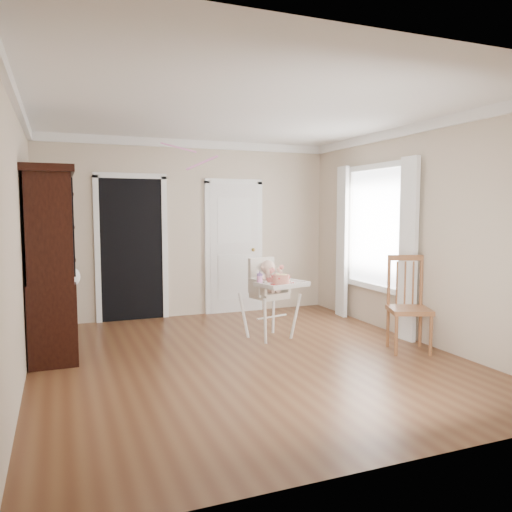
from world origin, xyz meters
name	(u,v)px	position (x,y,z in m)	size (l,w,h in m)	color
floor	(248,359)	(0.00, 0.00, 0.00)	(5.00, 5.00, 0.00)	#58331E
ceiling	(247,109)	(0.00, 0.00, 2.70)	(5.00, 5.00, 0.00)	white
wall_back	(191,229)	(0.00, 2.50, 1.35)	(4.50, 4.50, 0.00)	#C4B299
wall_left	(18,242)	(-2.25, 0.00, 1.35)	(5.00, 5.00, 0.00)	#C4B299
wall_right	(416,233)	(2.25, 0.00, 1.35)	(5.00, 5.00, 0.00)	#C4B299
crown_molding	(247,115)	(0.00, 0.00, 2.64)	(4.50, 5.00, 0.12)	white
doorway	(132,246)	(-0.90, 2.48, 1.11)	(1.06, 0.05, 2.22)	black
closet_door	(234,249)	(0.70, 2.48, 1.02)	(0.96, 0.09, 2.13)	white
window_right	(374,236)	(2.18, 0.80, 1.29)	(0.13, 1.84, 2.30)	white
high_chair	(270,288)	(0.58, 0.74, 0.65)	(0.76, 0.87, 1.05)	white
baby	(269,277)	(0.57, 0.76, 0.79)	(0.33, 0.24, 0.43)	beige
cake	(281,280)	(0.61, 0.47, 0.79)	(0.27, 0.27, 0.13)	silver
sippy_cup	(260,279)	(0.38, 0.58, 0.80)	(0.07, 0.07, 0.17)	#F696D9
china_cabinet	(51,263)	(-1.99, 0.96, 1.05)	(0.56, 1.25, 2.10)	black
dining_chair	(408,307)	(1.87, -0.37, 0.52)	(0.59, 0.59, 1.11)	brown
streamer	(178,147)	(-0.46, 1.24, 2.43)	(0.03, 0.50, 0.02)	pink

